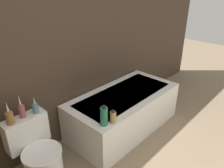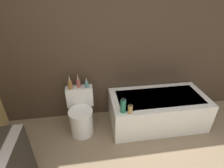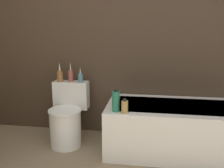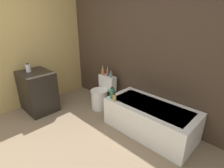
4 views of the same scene
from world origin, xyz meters
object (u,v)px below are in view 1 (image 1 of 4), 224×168
(toilet, at_px, (40,158))
(vase_silver, at_px, (22,110))
(shampoo_bottle_tall, at_px, (104,116))
(bathtub, at_px, (124,111))
(vase_gold, at_px, (9,117))
(shampoo_bottle_short, at_px, (113,117))
(vase_bronze, at_px, (35,107))

(toilet, height_order, vase_silver, vase_silver)
(shampoo_bottle_tall, bearing_deg, vase_silver, 141.84)
(toilet, xyz_separation_m, vase_silver, (0.00, 0.19, 0.46))
(bathtub, relative_size, shampoo_bottle_tall, 6.90)
(bathtub, relative_size, vase_silver, 6.56)
(vase_gold, distance_m, shampoo_bottle_short, 0.96)
(shampoo_bottle_short, bearing_deg, vase_bronze, 139.34)
(vase_gold, relative_size, shampoo_bottle_tall, 1.02)
(shampoo_bottle_tall, bearing_deg, vase_gold, 148.22)
(shampoo_bottle_short, bearing_deg, toilet, 154.95)
(vase_bronze, distance_m, shampoo_bottle_tall, 0.66)
(bathtub, bearing_deg, vase_silver, 171.01)
(vase_gold, bearing_deg, bathtub, -7.23)
(vase_gold, distance_m, shampoo_bottle_tall, 0.86)
(vase_silver, bearing_deg, bathtub, -8.99)
(vase_silver, height_order, shampoo_bottle_short, vase_silver)
(bathtub, bearing_deg, shampoo_bottle_short, -150.29)
(vase_gold, relative_size, vase_bronze, 1.26)
(vase_gold, bearing_deg, vase_bronze, 0.14)
(vase_silver, height_order, shampoo_bottle_tall, vase_silver)
(vase_bronze, bearing_deg, vase_gold, -179.86)
(toilet, bearing_deg, vase_bronze, 53.24)
(vase_bronze, bearing_deg, bathtub, -8.83)
(vase_bronze, bearing_deg, vase_silver, 169.48)
(bathtub, relative_size, vase_gold, 6.78)
(vase_gold, height_order, shampoo_bottle_tall, vase_gold)
(vase_silver, xyz_separation_m, shampoo_bottle_tall, (0.60, -0.47, -0.15))
(toilet, distance_m, vase_silver, 0.50)
(shampoo_bottle_tall, bearing_deg, vase_bronze, 136.75)
(vase_bronze, bearing_deg, shampoo_bottle_short, -40.66)
(vase_gold, bearing_deg, vase_silver, 10.78)
(vase_bronze, height_order, shampoo_bottle_short, vase_bronze)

